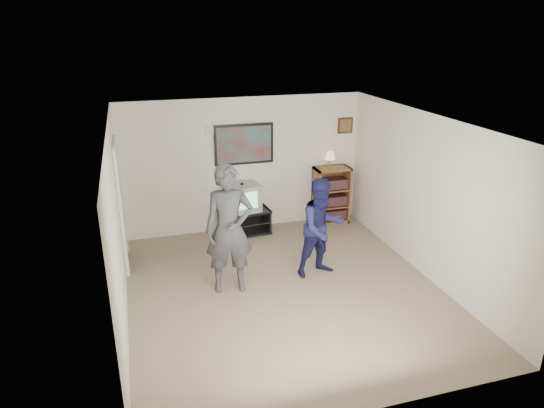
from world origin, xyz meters
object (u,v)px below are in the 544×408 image
media_stand (244,222)px  bookshelf (331,195)px  crt_television (242,198)px  person_tall (229,229)px  person_short (322,228)px

media_stand → bookshelf: 1.80m
crt_television → bookshelf: bearing=-6.5°
person_tall → person_short: bearing=8.2°
media_stand → crt_television: crt_television is taller
bookshelf → person_tall: size_ratio=0.59×
crt_television → media_stand: bearing=-8.1°
media_stand → crt_television: size_ratio=1.64×
crt_television → person_short: 2.04m
bookshelf → media_stand: bearing=-178.4°
person_tall → person_short: 1.47m
crt_television → bookshelf: size_ratio=0.53×
person_tall → bookshelf: bearing=45.0°
person_short → media_stand: bearing=102.7°
media_stand → bookshelf: bearing=-3.8°
person_short → person_tall: bearing=172.1°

